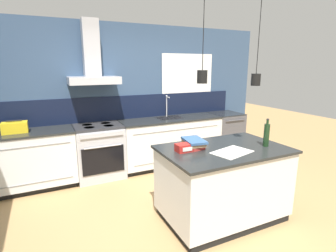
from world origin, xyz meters
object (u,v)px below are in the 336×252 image
(oven_range, at_px, (99,151))
(dishwasher, at_px, (224,134))
(book_stack, at_px, (193,143))
(red_supply_box, at_px, (185,148))
(bottle_on_island, at_px, (266,135))
(yellow_toolbox, at_px, (15,127))

(oven_range, bearing_deg, dishwasher, 0.09)
(book_stack, height_order, red_supply_box, book_stack)
(bottle_on_island, distance_m, yellow_toolbox, 3.50)
(oven_range, relative_size, book_stack, 2.50)
(bottle_on_island, height_order, yellow_toolbox, bottle_on_island)
(bottle_on_island, distance_m, book_stack, 0.90)
(oven_range, height_order, book_stack, book_stack)
(red_supply_box, bearing_deg, oven_range, 109.44)
(yellow_toolbox, bearing_deg, book_stack, -41.17)
(oven_range, bearing_deg, bottle_on_island, -51.64)
(oven_range, xyz_separation_m, red_supply_box, (0.64, -1.81, 0.50))
(dishwasher, height_order, bottle_on_island, bottle_on_island)
(book_stack, height_order, yellow_toolbox, yellow_toolbox)
(oven_range, distance_m, dishwasher, 2.62)
(red_supply_box, relative_size, yellow_toolbox, 0.59)
(bottle_on_island, height_order, red_supply_box, bottle_on_island)
(book_stack, xyz_separation_m, yellow_toolbox, (-1.99, 1.74, 0.02))
(bottle_on_island, bearing_deg, book_stack, 158.56)
(dishwasher, relative_size, bottle_on_island, 2.66)
(oven_range, bearing_deg, book_stack, -65.25)
(book_stack, bearing_deg, dishwasher, 43.78)
(bottle_on_island, bearing_deg, oven_range, 128.36)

